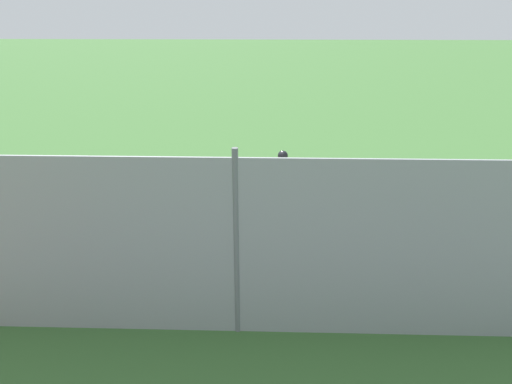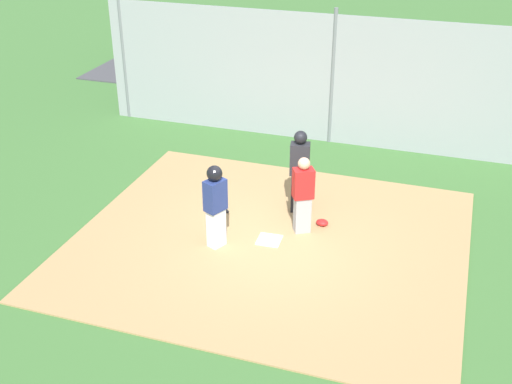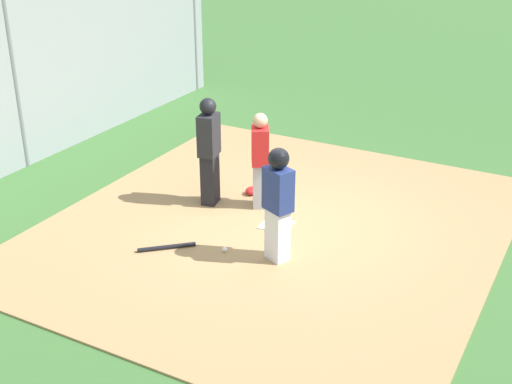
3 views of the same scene
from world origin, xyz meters
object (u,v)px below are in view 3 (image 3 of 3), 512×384
at_px(runner, 278,198).
at_px(baseball_bat, 167,247).
at_px(umpire, 209,149).
at_px(parked_car_red, 60,41).
at_px(catcher_mask, 252,191).
at_px(home_plate, 276,225).
at_px(catcher, 260,159).
at_px(baseball, 225,249).

height_order(runner, baseball_bat, runner).
xyz_separation_m(umpire, parked_car_red, (-5.93, -8.64, -0.33)).
bearing_deg(catcher_mask, parked_car_red, -120.45).
bearing_deg(home_plate, catcher, -132.05).
height_order(home_plate, baseball, baseball).
relative_size(home_plate, catcher, 0.28).
xyz_separation_m(catcher, catcher_mask, (-0.33, -0.33, -0.74)).
bearing_deg(parked_car_red, baseball_bat, -127.00).
distance_m(baseball_bat, baseball, 0.83).
xyz_separation_m(home_plate, catcher, (-0.49, -0.54, 0.79)).
bearing_deg(umpire, baseball, -62.24).
xyz_separation_m(baseball_bat, baseball, (-0.32, 0.76, 0.01)).
relative_size(catcher_mask, baseball, 3.24).
relative_size(baseball_bat, catcher_mask, 3.42).
xyz_separation_m(umpire, catcher_mask, (-0.60, 0.43, -0.86)).
height_order(catcher, baseball_bat, catcher).
xyz_separation_m(catcher, baseball_bat, (1.87, -0.49, -0.77)).
xyz_separation_m(home_plate, catcher_mask, (-0.82, -0.87, 0.05)).
relative_size(runner, parked_car_red, 0.38).
height_order(runner, baseball, runner).
relative_size(baseball_bat, parked_car_red, 0.19).
height_order(umpire, baseball, umpire).
bearing_deg(catcher_mask, baseball, 17.58).
xyz_separation_m(catcher_mask, parked_car_red, (-5.33, -9.06, 0.52)).
height_order(catcher, baseball, catcher).
distance_m(umpire, baseball_bat, 1.85).
bearing_deg(catcher, baseball, -110.11).
xyz_separation_m(baseball_bat, catcher_mask, (-2.20, 0.17, 0.03)).
distance_m(umpire, parked_car_red, 10.48).
height_order(umpire, parked_car_red, umpire).
bearing_deg(runner, parked_car_red, 80.37).
relative_size(home_plate, catcher_mask, 1.83).
bearing_deg(parked_car_red, catcher, -117.83).
xyz_separation_m(home_plate, runner, (0.88, 0.46, 0.91)).
distance_m(baseball_bat, catcher_mask, 2.21).
height_order(umpire, runner, umpire).
relative_size(catcher, baseball, 20.87).
bearing_deg(umpire, catcher_mask, 43.78).
bearing_deg(baseball, umpire, -141.35).
height_order(baseball_bat, parked_car_red, parked_car_red).
height_order(baseball_bat, baseball, baseball).
relative_size(baseball, parked_car_red, 0.02).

